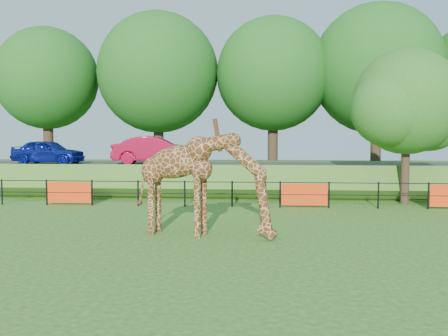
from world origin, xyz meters
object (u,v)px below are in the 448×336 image
(car_blue, at_px, (48,152))
(car_red, at_px, (155,150))
(giraffe, at_px, (205,185))
(visitor, at_px, (261,186))
(tree_east, at_px, (409,106))

(car_blue, distance_m, car_red, 5.90)
(giraffe, relative_size, car_red, 0.96)
(car_red, distance_m, visitor, 7.35)
(tree_east, bearing_deg, car_blue, 167.40)
(car_blue, relative_size, tree_east, 0.57)
(car_red, xyz_separation_m, visitor, (5.70, -4.42, -1.43))
(car_red, relative_size, tree_east, 0.67)
(tree_east, bearing_deg, car_red, 160.98)
(giraffe, xyz_separation_m, tree_east, (8.07, 7.65, 2.72))
(giraffe, distance_m, tree_east, 11.44)
(giraffe, xyz_separation_m, car_blue, (-9.91, 11.66, 0.52))
(visitor, relative_size, tree_east, 0.22)
(car_red, relative_size, visitor, 3.09)
(car_blue, relative_size, visitor, 2.63)
(car_red, height_order, tree_east, tree_east)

